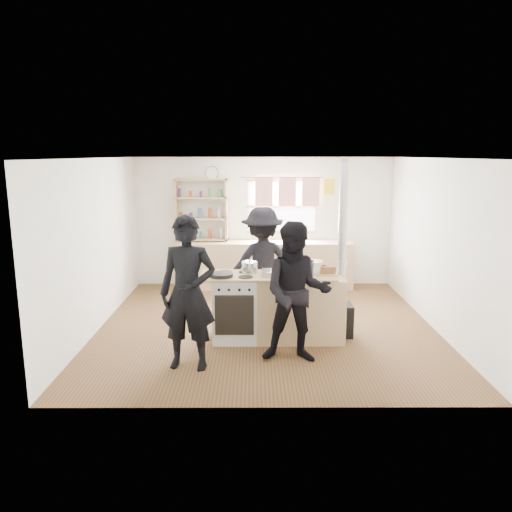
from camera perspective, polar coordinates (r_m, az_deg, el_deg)
name	(u,v)px	position (r m, az deg, el deg)	size (l,w,h in m)	color
ground	(266,326)	(7.65, 1.20, -7.98)	(5.00, 5.00, 0.01)	brown
back_counter	(264,265)	(9.66, 0.89, -1.01)	(3.40, 0.55, 0.90)	tan
shelving_unit	(201,209)	(9.66, -6.27, 5.31)	(1.00, 0.28, 1.20)	tan
thermos	(300,235)	(9.59, 5.07, 2.43)	(0.10, 0.10, 0.28)	silver
cooking_island	(278,307)	(6.98, 2.52, -5.84)	(1.97, 0.64, 0.93)	white
skillet_greens	(221,275)	(6.75, -3.99, -2.15)	(0.45, 0.45, 0.05)	black
roast_tray	(276,273)	(6.80, 2.25, -1.90)	(0.39, 0.28, 0.07)	silver
stockpot_stove	(250,267)	(6.93, -0.72, -1.29)	(0.23, 0.23, 0.19)	silver
stockpot_counter	(313,267)	(6.90, 6.49, -1.31)	(0.28, 0.28, 0.21)	#B4B4B6
bread_board	(327,271)	(6.90, 8.12, -1.74)	(0.28, 0.20, 0.12)	tan
flue_heater	(340,291)	(7.16, 9.63, -3.96)	(0.35, 0.35, 2.50)	black
person_near_left	(188,293)	(6.00, -7.79, -4.24)	(0.68, 0.45, 1.87)	black
person_near_right	(297,293)	(6.16, 4.66, -4.22)	(0.86, 0.67, 1.76)	black
person_far	(262,264)	(7.73, 0.73, -0.92)	(1.14, 0.66, 1.77)	black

